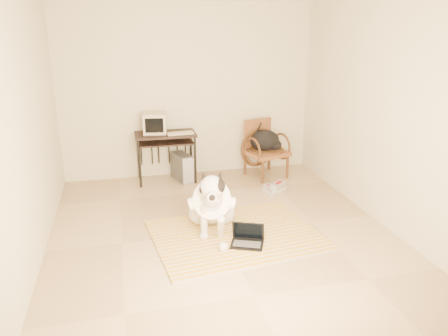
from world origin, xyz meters
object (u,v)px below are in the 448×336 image
object	(u,v)px
laptop	(247,239)
pc_tower	(182,167)
crt_monitor	(155,123)
computer_desk	(166,140)
dog	(212,204)
rattan_chair	(264,149)
backpack	(266,141)

from	to	relation	value
laptop	pc_tower	bearing A→B (deg)	99.72
crt_monitor	pc_tower	xyz separation A→B (m)	(0.39, -0.09, -0.71)
laptop	crt_monitor	xyz separation A→B (m)	(-0.78, 2.40, 0.84)
computer_desk	pc_tower	size ratio (longest dim) A/B	1.89
dog	rattan_chair	xyz separation A→B (m)	(1.25, 1.77, 0.10)
laptop	rattan_chair	xyz separation A→B (m)	(0.94, 2.22, 0.37)
computer_desk	backpack	size ratio (longest dim) A/B	1.86
dog	pc_tower	size ratio (longest dim) A/B	2.46
pc_tower	rattan_chair	bearing A→B (deg)	-3.77
computer_desk	backpack	distance (m)	1.60
crt_monitor	computer_desk	bearing A→B (deg)	-26.46
dog	crt_monitor	world-z (taller)	crt_monitor
computer_desk	rattan_chair	distance (m)	1.59
backpack	dog	bearing A→B (deg)	-125.88
laptop	computer_desk	size ratio (longest dim) A/B	0.46
laptop	computer_desk	bearing A→B (deg)	105.28
pc_tower	rattan_chair	distance (m)	1.36
pc_tower	backpack	xyz separation A→B (m)	(1.35, -0.10, 0.36)
computer_desk	backpack	world-z (taller)	computer_desk
pc_tower	backpack	world-z (taller)	backpack
dog	pc_tower	bearing A→B (deg)	92.64
dog	crt_monitor	distance (m)	2.09
backpack	pc_tower	bearing A→B (deg)	175.64
dog	pc_tower	xyz separation A→B (m)	(-0.09, 1.86, -0.13)
laptop	pc_tower	distance (m)	2.35
dog	backpack	distance (m)	2.18
pc_tower	rattan_chair	xyz separation A→B (m)	(1.33, -0.09, 0.24)
pc_tower	backpack	bearing A→B (deg)	-4.36
pc_tower	rattan_chair	world-z (taller)	rattan_chair
laptop	rattan_chair	size ratio (longest dim) A/B	0.48
laptop	rattan_chair	distance (m)	2.44
rattan_chair	dog	bearing A→B (deg)	-125.20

